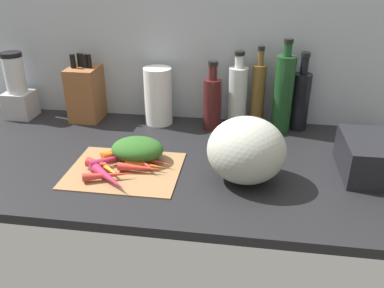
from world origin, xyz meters
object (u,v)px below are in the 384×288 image
Objects in this scene: carrot_1 at (140,161)px; bottle_0 at (212,102)px; cutting_board at (125,170)px; bottle_1 at (237,96)px; bottle_2 at (258,94)px; bottle_4 at (300,100)px; carrot_0 at (146,165)px; carrot_8 at (102,164)px; knife_block at (86,93)px; carrot_4 at (122,150)px; carrot_7 at (143,156)px; carrot_3 at (110,178)px; carrot_2 at (110,160)px; carrot_9 at (110,170)px; winter_squash at (246,150)px; carrot_11 at (109,175)px; blender_appliance at (18,90)px; bottle_3 at (283,93)px; paper_towel_roll at (158,96)px; carrot_12 at (123,153)px; carrot_10 at (135,148)px; carrot_5 at (153,161)px; dish_rack at (379,157)px; carrot_6 at (141,168)px.

carrot_1 is 0.60× the size of bottle_0.
bottle_1 is (34.24, 42.46, 12.58)cm from cutting_board.
bottle_2 is 16.63cm from bottle_4.
bottle_1 reaches higher than carrot_0.
knife_block reaches higher than carrot_8.
carrot_7 reaches higher than carrot_4.
carrot_8 is 0.39× the size of bottle_0.
carrot_7 is 0.56× the size of bottle_0.
carrot_3 is (-8.88, -10.18, 0.25)cm from carrot_0.
carrot_1 is 1.14× the size of carrot_2.
bottle_1 is (37.89, 46.00, 10.99)cm from carrot_9.
winter_squash is at bearing -14.36° from carrot_4.
bottle_1 reaches higher than carrot_11.
blender_appliance is 0.86× the size of bottle_2.
bottle_3 reaches higher than winter_squash.
carrot_11 is 0.44× the size of bottle_3.
cutting_board is 3.41× the size of carrot_8.
winter_squash is at bearing -2.69° from carrot_2.
paper_towel_roll is (60.09, 1.99, -0.37)cm from blender_appliance.
bottle_1 is (41.38, 43.83, 10.49)cm from carrot_8.
carrot_11 is 14.64cm from carrot_12.
carrot_7 is 66.31cm from bottle_4.
bottle_3 is at bearing 41.29° from carrot_0.
carrot_2 reaches higher than carrot_0.
winter_squash is (38.95, -12.94, 8.32)cm from carrot_10.
carrot_0 is 1.16× the size of carrot_9.
blender_appliance reaches higher than carrot_5.
bottle_1 is (9.64, 3.71, 1.78)cm from bottle_0.
carrot_11 is at bearing -126.77° from bottle_1.
dish_rack reaches higher than carrot_7.
bottle_2 is at bearing 49.34° from carrot_5.
carrot_1 is 4.19cm from carrot_7.
carrot_7 is 1.08× the size of carrot_10.
carrot_6 reaches higher than carrot_9.
bottle_1 is at bearing -177.06° from bottle_4.
bottle_0 is at bearing 59.16° from carrot_11.
paper_towel_roll is (5.18, 33.74, 9.29)cm from carrot_12.
blender_appliance is 116.71cm from bottle_4.
carrot_8 is 73.24cm from bottle_3.
carrot_9 is at bearing -38.39° from blender_appliance.
carrot_3 is at bearing -83.08° from carrot_4.
blender_appliance is (-62.27, 36.52, 9.41)cm from carrot_1.
carrot_0 is 12.63cm from carrot_11.
bottle_3 is (54.64, 32.58, 13.25)cm from carrot_12.
bottle_2 reaches higher than carrot_10.
knife_block is at bearing 128.69° from carrot_6.
bottle_0 reaches higher than carrot_6.
bottle_0 is at bearing 64.72° from carrot_6.
carrot_4 is 0.43× the size of bottle_3.
winter_squash reaches higher than carrot_0.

